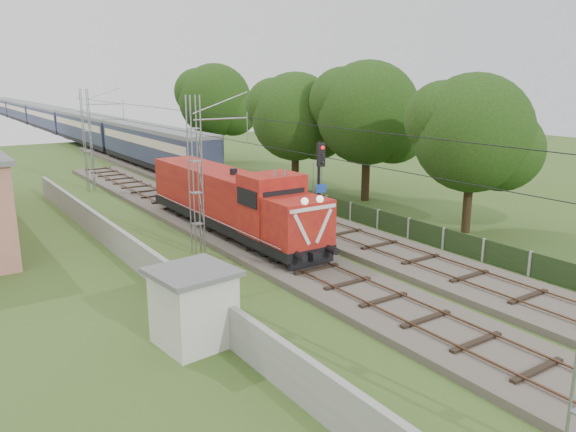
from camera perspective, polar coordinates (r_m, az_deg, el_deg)
ground at (r=21.62m, az=12.47°, el=-10.44°), size 140.00×140.00×0.00m
track_main at (r=26.48m, az=1.49°, el=-5.10°), size 4.20×70.00×0.45m
track_side at (r=39.64m, az=-3.49°, el=1.27°), size 4.20×80.00×0.45m
catenary at (r=28.32m, az=-9.27°, el=4.04°), size 3.31×70.00×8.00m
boundary_wall at (r=27.82m, az=-15.66°, el=-3.46°), size 0.25×40.00×1.50m
fence at (r=29.04m, az=19.25°, el=-3.31°), size 0.12×32.00×1.20m
locomotive at (r=31.77m, az=-5.87°, el=1.66°), size 2.80×15.99×4.06m
coach_rake at (r=101.69m, az=-23.08°, el=9.24°), size 3.15×117.74×3.64m
signal_post at (r=29.51m, az=3.27°, el=4.16°), size 0.61×0.48×5.58m
relay_hut at (r=19.27m, az=-9.56°, el=-9.05°), size 2.82×2.82×2.65m
tree_a at (r=33.58m, az=18.37°, el=7.88°), size 7.04×6.71×9.13m
tree_b at (r=41.11m, az=8.21°, el=10.21°), size 7.78×7.41×10.08m
tree_c at (r=44.25m, az=0.86°, el=9.96°), size 7.17×6.83×9.30m
tree_d at (r=60.67m, az=-7.34°, el=11.50°), size 7.98×7.60×10.34m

